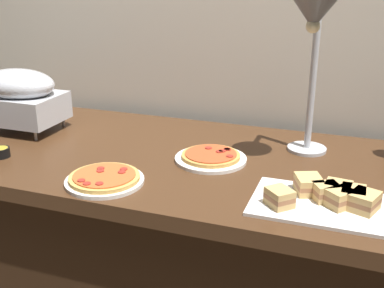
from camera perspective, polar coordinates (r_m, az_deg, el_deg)
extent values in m
cube|color=beige|center=(2.06, 4.11, 14.99)|extent=(4.40, 0.04, 2.40)
cube|color=#422816|center=(1.70, -0.90, -2.26)|extent=(1.90, 0.84, 0.05)
cube|color=black|center=(1.88, -0.83, -13.04)|extent=(1.75, 0.74, 0.71)
cylinder|color=#B7BABF|center=(1.94, -18.10, 0.99)|extent=(0.01, 0.01, 0.04)
cylinder|color=#B7BABF|center=(2.24, -20.74, 3.21)|extent=(0.01, 0.01, 0.04)
cylinder|color=#B7BABF|center=(2.08, -15.02, 2.59)|extent=(0.01, 0.01, 0.04)
cube|color=#B7BABF|center=(2.07, -19.75, 4.15)|extent=(0.34, 0.23, 0.11)
ellipsoid|color=#B7BABF|center=(2.05, -20.06, 6.67)|extent=(0.32, 0.22, 0.12)
cylinder|color=#B7BABF|center=(1.79, 13.47, -0.55)|extent=(0.14, 0.14, 0.01)
cylinder|color=#B7BABF|center=(1.72, 14.21, 8.02)|extent=(0.02, 0.02, 0.54)
cone|color=#595B60|center=(1.54, 14.30, 14.91)|extent=(0.15, 0.15, 0.10)
sphere|color=#F9EAB2|center=(1.55, 14.17, 13.43)|extent=(0.04, 0.04, 0.04)
cylinder|color=white|center=(1.65, 2.24, -1.80)|extent=(0.25, 0.25, 0.01)
cylinder|color=#C68E42|center=(1.65, 2.24, -1.41)|extent=(0.20, 0.20, 0.01)
cylinder|color=#B74723|center=(1.64, 2.25, -1.15)|extent=(0.18, 0.18, 0.00)
cylinder|color=maroon|center=(1.69, 1.96, -0.48)|extent=(0.02, 0.02, 0.00)
cylinder|color=maroon|center=(1.66, 3.61, -0.84)|extent=(0.02, 0.02, 0.00)
cylinder|color=maroon|center=(1.68, 4.20, -0.63)|extent=(0.02, 0.02, 0.00)
cylinder|color=maroon|center=(1.66, 3.26, -0.91)|extent=(0.02, 0.02, 0.00)
cylinder|color=maroon|center=(1.68, 4.21, -0.67)|extent=(0.02, 0.02, 0.00)
cylinder|color=maroon|center=(1.62, 4.52, -1.46)|extent=(0.02, 0.02, 0.00)
cylinder|color=white|center=(1.51, -10.33, -4.35)|extent=(0.24, 0.24, 0.01)
cylinder|color=gold|center=(1.50, -10.36, -3.93)|extent=(0.22, 0.22, 0.01)
cylinder|color=#C65628|center=(1.50, -10.38, -3.65)|extent=(0.19, 0.19, 0.00)
cylinder|color=maroon|center=(1.53, -10.85, -3.16)|extent=(0.02, 0.02, 0.00)
cylinder|color=maroon|center=(1.54, -10.80, -2.86)|extent=(0.02, 0.02, 0.00)
cylinder|color=maroon|center=(1.44, -10.95, -4.65)|extent=(0.02, 0.02, 0.00)
cylinder|color=maroon|center=(1.45, -12.40, -4.62)|extent=(0.02, 0.02, 0.00)
cylinder|color=maroon|center=(1.51, -8.36, -3.32)|extent=(0.02, 0.02, 0.00)
cylinder|color=maroon|center=(1.53, -8.11, -2.97)|extent=(0.02, 0.02, 0.00)
cylinder|color=maroon|center=(1.47, -13.02, -4.25)|extent=(0.02, 0.02, 0.00)
cube|color=white|center=(1.39, 14.65, -6.99)|extent=(0.36, 0.25, 0.01)
cube|color=tan|center=(1.38, 17.12, -6.77)|extent=(0.09, 0.09, 0.02)
cube|color=#9E6642|center=(1.37, 17.19, -6.18)|extent=(0.09, 0.09, 0.01)
cube|color=tan|center=(1.37, 17.26, -5.58)|extent=(0.09, 0.09, 0.02)
cube|color=tan|center=(1.38, 19.67, -7.02)|extent=(0.09, 0.10, 0.02)
cube|color=#9E6642|center=(1.38, 19.75, -6.43)|extent=(0.09, 0.10, 0.01)
cube|color=tan|center=(1.37, 19.83, -5.83)|extent=(0.09, 0.10, 0.02)
cube|color=tan|center=(1.41, 15.58, -6.10)|extent=(0.09, 0.08, 0.02)
cube|color=#9E6642|center=(1.40, 15.64, -5.51)|extent=(0.09, 0.08, 0.01)
cube|color=tan|center=(1.39, 15.70, -4.92)|extent=(0.09, 0.08, 0.02)
cube|color=tan|center=(1.44, 13.62, -5.29)|extent=(0.10, 0.10, 0.02)
cube|color=#9E6642|center=(1.43, 13.68, -4.71)|extent=(0.10, 0.10, 0.01)
cube|color=tan|center=(1.43, 13.73, -4.13)|extent=(0.10, 0.10, 0.02)
cube|color=tan|center=(1.40, 18.51, -6.51)|extent=(0.06, 0.08, 0.02)
cube|color=#9E6642|center=(1.40, 18.58, -5.92)|extent=(0.06, 0.08, 0.01)
cube|color=tan|center=(1.39, 18.65, -5.33)|extent=(0.06, 0.08, 0.02)
cube|color=tan|center=(1.42, 16.89, -5.88)|extent=(0.08, 0.07, 0.02)
cube|color=#9E6642|center=(1.42, 16.96, -5.30)|extent=(0.08, 0.07, 0.01)
cube|color=tan|center=(1.41, 17.02, -4.71)|extent=(0.08, 0.07, 0.02)
cube|color=tan|center=(1.35, 10.31, -6.88)|extent=(0.09, 0.09, 0.02)
cube|color=#9E6642|center=(1.34, 10.35, -6.27)|extent=(0.09, 0.09, 0.01)
cube|color=tan|center=(1.33, 10.40, -5.65)|extent=(0.09, 0.09, 0.02)
cylinder|color=black|center=(1.81, -21.77, -0.94)|extent=(0.06, 0.06, 0.03)
cylinder|color=gold|center=(1.80, -21.83, -0.53)|extent=(0.05, 0.05, 0.01)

